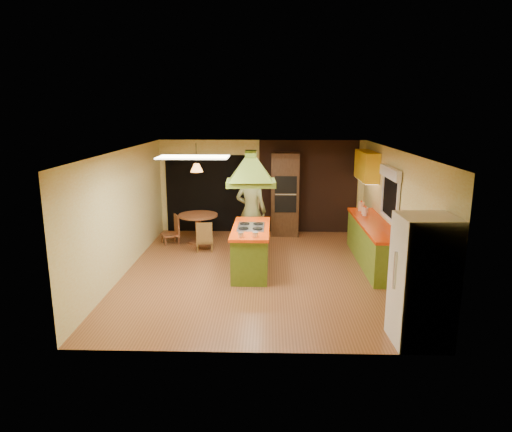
{
  "coord_description": "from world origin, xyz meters",
  "views": [
    {
      "loc": [
        0.19,
        -8.95,
        3.26
      ],
      "look_at": [
        -0.07,
        0.15,
        1.15
      ],
      "focal_mm": 32.0,
      "sensor_mm": 36.0,
      "label": 1
    }
  ],
  "objects_px": {
    "man": "(251,211)",
    "canister_large": "(361,207)",
    "kitchen_island": "(251,249)",
    "wall_oven": "(285,194)",
    "refrigerator": "(423,281)",
    "dining_table": "(198,223)"
  },
  "relations": [
    {
      "from": "kitchen_island",
      "to": "canister_large",
      "type": "height_order",
      "value": "canister_large"
    },
    {
      "from": "man",
      "to": "dining_table",
      "type": "relative_size",
      "value": 2.02
    },
    {
      "from": "kitchen_island",
      "to": "dining_table",
      "type": "height_order",
      "value": "kitchen_island"
    },
    {
      "from": "refrigerator",
      "to": "canister_large",
      "type": "distance_m",
      "value": 4.64
    },
    {
      "from": "refrigerator",
      "to": "wall_oven",
      "type": "bearing_deg",
      "value": 104.19
    },
    {
      "from": "man",
      "to": "dining_table",
      "type": "distance_m",
      "value": 1.62
    },
    {
      "from": "kitchen_island",
      "to": "dining_table",
      "type": "xyz_separation_m",
      "value": [
        -1.4,
        2.03,
        0.04
      ]
    },
    {
      "from": "refrigerator",
      "to": "canister_large",
      "type": "xyz_separation_m",
      "value": [
        0.04,
        4.63,
        0.09
      ]
    },
    {
      "from": "refrigerator",
      "to": "canister_large",
      "type": "bearing_deg",
      "value": 87.09
    },
    {
      "from": "canister_large",
      "to": "kitchen_island",
      "type": "bearing_deg",
      "value": -146.2
    },
    {
      "from": "wall_oven",
      "to": "canister_large",
      "type": "xyz_separation_m",
      "value": [
        1.77,
        -1.18,
        -0.07
      ]
    },
    {
      "from": "man",
      "to": "canister_large",
      "type": "bearing_deg",
      "value": -155.8
    },
    {
      "from": "kitchen_island",
      "to": "canister_large",
      "type": "bearing_deg",
      "value": 34.38
    },
    {
      "from": "kitchen_island",
      "to": "wall_oven",
      "type": "height_order",
      "value": "wall_oven"
    },
    {
      "from": "refrigerator",
      "to": "canister_large",
      "type": "relative_size",
      "value": 9.07
    },
    {
      "from": "man",
      "to": "refrigerator",
      "type": "relative_size",
      "value": 1.06
    },
    {
      "from": "refrigerator",
      "to": "canister_large",
      "type": "height_order",
      "value": "refrigerator"
    },
    {
      "from": "man",
      "to": "canister_large",
      "type": "xyz_separation_m",
      "value": [
        2.62,
        0.43,
        0.03
      ]
    },
    {
      "from": "man",
      "to": "canister_large",
      "type": "distance_m",
      "value": 2.65
    },
    {
      "from": "kitchen_island",
      "to": "wall_oven",
      "type": "xyz_separation_m",
      "value": [
        0.79,
        2.9,
        0.62
      ]
    },
    {
      "from": "man",
      "to": "wall_oven",
      "type": "bearing_deg",
      "value": -102.81
    },
    {
      "from": "man",
      "to": "dining_table",
      "type": "xyz_separation_m",
      "value": [
        -1.35,
        0.74,
        -0.47
      ]
    }
  ]
}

